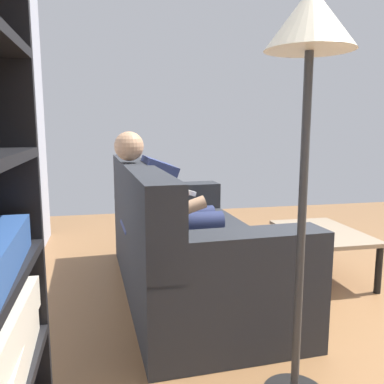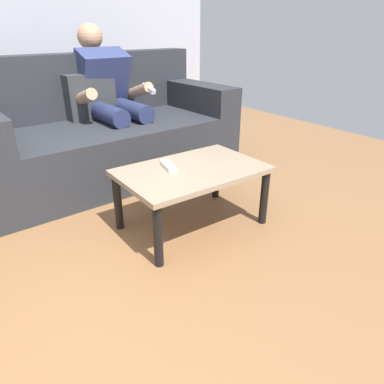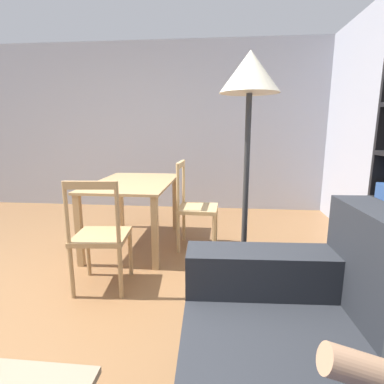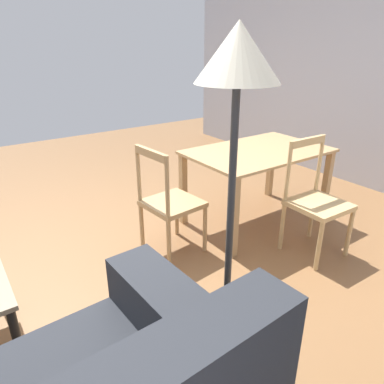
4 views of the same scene
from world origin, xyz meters
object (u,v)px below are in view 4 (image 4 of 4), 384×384
Objects in this scene: dining_table at (257,162)px; floor_lamp at (236,92)px; dining_chair_facing_couch at (170,203)px; dining_chair_near_wall at (316,202)px.

floor_lamp reaches higher than dining_table.
floor_lamp is at bearing 73.09° from dining_chair_facing_couch.
floor_lamp is (1.32, 1.13, 0.86)m from dining_table.
dining_chair_near_wall is 1.03× the size of dining_chair_facing_couch.
dining_table is 1.36× the size of dining_chair_near_wall.
dining_chair_facing_couch is at bearing -106.91° from floor_lamp.
dining_chair_near_wall is 0.55× the size of floor_lamp.
dining_chair_near_wall is at bearing 145.20° from dining_chair_facing_couch.
dining_table is 0.70m from dining_chair_near_wall.
floor_lamp is (1.32, 0.44, 1.02)m from dining_chair_near_wall.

